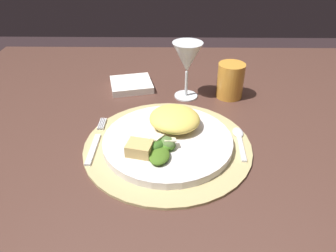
{
  "coord_description": "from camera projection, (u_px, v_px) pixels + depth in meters",
  "views": [
    {
      "loc": [
        -0.05,
        -0.64,
        1.17
      ],
      "look_at": [
        -0.05,
        -0.05,
        0.78
      ],
      "focal_mm": 33.8,
      "sensor_mm": 36.0,
      "label": 1
    }
  ],
  "objects": [
    {
      "name": "amber_tumbler",
      "position": [
        230.0,
        81.0,
        0.85
      ],
      "size": [
        0.07,
        0.07,
        0.09
      ],
      "primitive_type": "cylinder",
      "color": "gold",
      "rests_on": "dining_table"
    },
    {
      "name": "pasta_serving",
      "position": [
        175.0,
        119.0,
        0.7
      ],
      "size": [
        0.16,
        0.16,
        0.04
      ],
      "primitive_type": "ellipsoid",
      "rotation": [
        0.0,
        0.0,
        5.54
      ],
      "color": "#EBCC58",
      "rests_on": "dinner_plate"
    },
    {
      "name": "dining_table",
      "position": [
        188.0,
        167.0,
        0.84
      ],
      "size": [
        1.37,
        1.05,
        0.76
      ],
      "color": "#4E3128",
      "rests_on": "ground"
    },
    {
      "name": "bread_piece",
      "position": [
        140.0,
        148.0,
        0.62
      ],
      "size": [
        0.06,
        0.05,
        0.02
      ],
      "primitive_type": "cube",
      "rotation": [
        0.0,
        0.0,
        2.92
      ],
      "color": "tan",
      "rests_on": "dinner_plate"
    },
    {
      "name": "napkin",
      "position": [
        131.0,
        85.0,
        0.92
      ],
      "size": [
        0.14,
        0.13,
        0.02
      ],
      "primitive_type": "cube",
      "rotation": [
        0.0,
        0.0,
        0.24
      ],
      "color": "white",
      "rests_on": "dining_table"
    },
    {
      "name": "fork",
      "position": [
        96.0,
        142.0,
        0.68
      ],
      "size": [
        0.01,
        0.17,
        0.0
      ],
      "color": "silver",
      "rests_on": "placemat"
    },
    {
      "name": "spoon",
      "position": [
        239.0,
        138.0,
        0.7
      ],
      "size": [
        0.02,
        0.12,
        0.01
      ],
      "color": "silver",
      "rests_on": "placemat"
    },
    {
      "name": "salad_greens",
      "position": [
        162.0,
        147.0,
        0.63
      ],
      "size": [
        0.07,
        0.1,
        0.02
      ],
      "color": "#436B1C",
      "rests_on": "dinner_plate"
    },
    {
      "name": "placemat",
      "position": [
        168.0,
        145.0,
        0.68
      ],
      "size": [
        0.36,
        0.36,
        0.01
      ],
      "primitive_type": "cylinder",
      "color": "tan",
      "rests_on": "dining_table"
    },
    {
      "name": "dinner_plate",
      "position": [
        168.0,
        141.0,
        0.68
      ],
      "size": [
        0.28,
        0.28,
        0.02
      ],
      "primitive_type": "cylinder",
      "color": "silver",
      "rests_on": "placemat"
    },
    {
      "name": "wine_glass",
      "position": [
        187.0,
        59.0,
        0.82
      ],
      "size": [
        0.08,
        0.08,
        0.15
      ],
      "color": "silver",
      "rests_on": "dining_table"
    }
  ]
}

